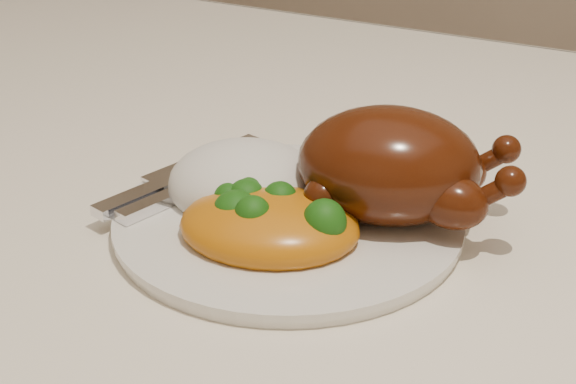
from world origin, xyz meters
The scene contains 7 objects.
dining_table centered at (0.00, 0.00, 0.67)m, with size 1.60×0.90×0.76m.
tablecloth centered at (0.00, 0.00, 0.74)m, with size 1.73×1.03×0.18m.
dinner_plate centered at (-0.06, -0.09, 0.77)m, with size 0.27×0.27×0.01m, color white.
roast_chicken centered at (0.01, -0.05, 0.82)m, with size 0.19×0.15×0.09m.
rice_mound centered at (-0.11, -0.08, 0.79)m, with size 0.16×0.15×0.07m.
mac_and_cheese centered at (-0.06, -0.13, 0.79)m, with size 0.16×0.14×0.05m.
cutlery centered at (-0.17, -0.10, 0.79)m, with size 0.06×0.20×0.01m.
Camera 1 is at (0.21, -0.58, 1.08)m, focal length 50.00 mm.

